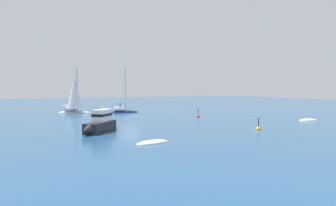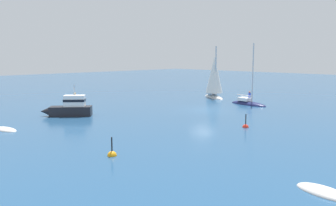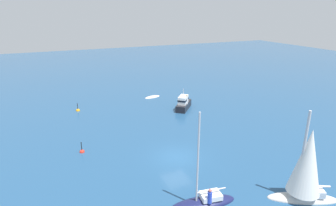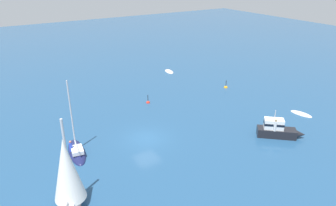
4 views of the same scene
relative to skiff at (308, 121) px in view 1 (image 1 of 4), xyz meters
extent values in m
plane|color=navy|center=(13.90, 17.85, 0.00)|extent=(160.00, 160.00, 0.00)
ellipsoid|color=silver|center=(0.00, 0.00, 0.00)|extent=(1.59, 2.65, 0.49)
ellipsoid|color=silver|center=(-4.82, 22.50, 0.00)|extent=(1.55, 2.81, 0.44)
ellipsoid|color=#191E4C|center=(20.81, 16.68, 0.00)|extent=(2.16, 5.13, 0.80)
cube|color=white|center=(20.89, 17.27, 0.59)|extent=(1.24, 1.62, 0.39)
cylinder|color=silver|center=(20.74, 16.19, 3.77)|extent=(0.14, 0.14, 6.74)
cylinder|color=silver|center=(20.89, 17.30, 1.04)|extent=(0.41, 2.23, 0.11)
cylinder|color=blue|center=(21.34, 16.90, 0.86)|extent=(0.32, 0.32, 0.91)
sphere|color=#BC6864|center=(21.34, 16.90, 1.43)|extent=(0.24, 0.24, 0.24)
ellipsoid|color=silver|center=(23.30, 23.74, 0.00)|extent=(3.58, 5.17, 0.79)
cube|color=silver|center=(23.59, 24.28, 0.65)|extent=(1.55, 1.80, 0.52)
cylinder|color=silver|center=(23.06, 23.28, 3.68)|extent=(0.19, 0.19, 6.58)
cylinder|color=silver|center=(23.60, 24.30, 1.17)|extent=(1.21, 2.11, 0.15)
cone|color=white|center=(23.25, 23.64, 3.16)|extent=(3.12, 3.12, 4.93)
cube|color=black|center=(2.10, 24.60, 0.46)|extent=(3.80, 3.55, 0.92)
cone|color=black|center=(0.31, 26.17, 0.46)|extent=(1.34, 1.33, 0.92)
cube|color=white|center=(2.39, 24.35, 1.46)|extent=(2.16, 2.07, 1.07)
cube|color=black|center=(2.39, 24.35, 1.51)|extent=(2.21, 2.13, 0.24)
cylinder|color=silver|center=(2.39, 24.35, 2.50)|extent=(0.08, 0.08, 1.02)
cylinder|color=white|center=(2.68, 24.77, 1.45)|extent=(0.32, 0.32, 1.07)
sphere|color=#968056|center=(2.68, 24.77, 2.11)|extent=(0.24, 0.24, 0.24)
sphere|color=red|center=(9.32, 9.76, 0.00)|extent=(0.51, 0.51, 0.51)
cylinder|color=black|center=(9.32, 9.76, 0.67)|extent=(0.08, 0.08, 0.83)
sphere|color=orange|center=(-3.08, 10.84, 0.00)|extent=(0.55, 0.55, 0.55)
cylinder|color=black|center=(-3.08, 10.84, 0.69)|extent=(0.08, 0.08, 0.83)
camera|label=1|loc=(-23.80, 30.63, 3.95)|focal=31.15mm
camera|label=2|loc=(-14.61, -5.27, 5.79)|focal=37.18mm
camera|label=3|loc=(35.15, 7.64, 13.36)|focal=29.86mm
camera|label=4|loc=(26.87, 43.21, 16.41)|focal=33.63mm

